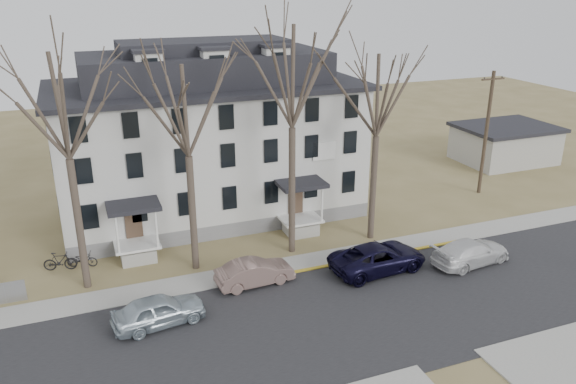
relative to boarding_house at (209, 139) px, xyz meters
name	(u,v)px	position (x,y,z in m)	size (l,w,h in m)	color
ground	(349,344)	(2.00, -17.95, -5.38)	(120.00, 120.00, 0.00)	olive
main_road	(331,321)	(2.00, -15.95, -5.38)	(120.00, 10.00, 0.04)	#27272A
far_sidewalk	(287,266)	(2.00, -9.95, -5.38)	(120.00, 2.00, 0.08)	#A09F97
yellow_curb	(370,259)	(7.00, -10.85, -5.38)	(14.00, 0.25, 0.06)	gold
boarding_house	(209,139)	(0.00, 0.00, 0.00)	(20.80, 12.36, 12.05)	slate
distant_building	(505,143)	(28.00, 2.05, -3.70)	(8.50, 6.50, 3.35)	#A09F97
tree_far_left	(61,99)	(-9.00, -8.15, 4.96)	(8.40, 8.40, 13.72)	#473B31
tree_mid_left	(185,105)	(-3.00, -8.15, 4.22)	(7.80, 7.80, 12.74)	#473B31
tree_center	(292,70)	(3.00, -8.15, 5.71)	(9.00, 9.00, 14.70)	#473B31
tree_mid_right	(379,90)	(8.50, -8.15, 4.22)	(7.80, 7.80, 12.74)	#473B31
utility_pole_far	(486,132)	(20.50, -3.95, -0.47)	(2.00, 0.28, 9.50)	#3D3023
car_silver	(159,311)	(-5.89, -13.25, -4.62)	(1.80, 4.47, 1.52)	#ADBDC7
car_tan	(255,273)	(-0.39, -11.24, -4.67)	(1.50, 4.30, 1.42)	#7D625A
car_navy	(378,258)	(6.69, -12.27, -4.59)	(2.63, 5.69, 1.58)	black
car_white	(471,253)	(12.19, -13.50, -4.65)	(2.04, 5.02, 1.46)	silver
bicycle_left	(82,260)	(-9.14, -5.74, -4.92)	(0.61, 1.74, 0.91)	black
bicycle_right	(60,262)	(-10.34, -5.73, -4.82)	(0.53, 1.86, 1.12)	black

